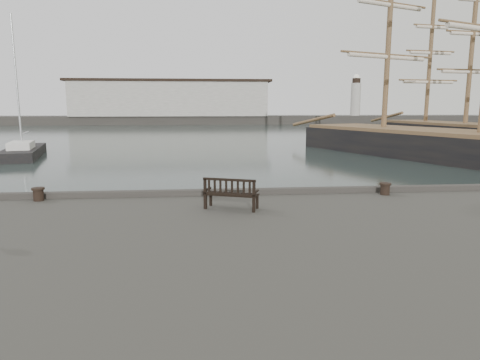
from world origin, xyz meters
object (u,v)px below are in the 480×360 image
(yacht_d, at_px, (24,154))
(tall_ship_main, at_px, (479,155))
(bollard_right, at_px, (385,189))
(bench, at_px, (231,199))
(tall_ship_far, at_px, (464,138))
(bollard_left, at_px, (38,194))

(yacht_d, xyz_separation_m, tall_ship_main, (36.97, -7.93, 0.45))
(bollard_right, relative_size, yacht_d, 0.03)
(bench, relative_size, tall_ship_far, 0.06)
(bollard_left, bearing_deg, tall_ship_main, 33.91)
(bench, relative_size, tall_ship_main, 0.04)
(bollard_left, distance_m, tall_ship_main, 31.93)
(tall_ship_far, bearing_deg, bench, -138.45)
(bench, bearing_deg, bollard_left, -174.54)
(bollard_left, bearing_deg, yacht_d, 112.18)
(bench, bearing_deg, tall_ship_far, 71.09)
(tall_ship_main, bearing_deg, bollard_left, -168.16)
(bollard_left, distance_m, tall_ship_far, 49.07)
(yacht_d, distance_m, tall_ship_main, 37.82)
(bench, distance_m, bollard_right, 5.34)
(yacht_d, bearing_deg, bollard_left, -80.86)
(bollard_right, height_order, yacht_d, yacht_d)
(bench, height_order, bollard_left, bench)
(bollard_right, height_order, tall_ship_main, tall_ship_main)
(bollard_left, height_order, tall_ship_far, tall_ship_far)
(tall_ship_main, bearing_deg, yacht_d, 145.82)
(bollard_left, xyz_separation_m, tall_ship_main, (26.48, 17.80, -1.08))
(bench, distance_m, tall_ship_main, 28.41)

